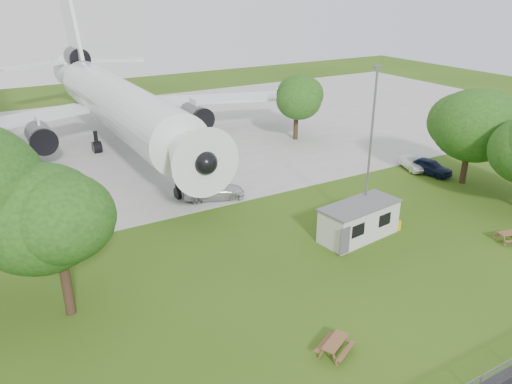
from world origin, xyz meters
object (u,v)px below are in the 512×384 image
picnic_west (334,353)px  picnic_east (508,241)px  site_cabin (359,221)px  airliner (115,101)px

picnic_west → picnic_east: size_ratio=1.00×
site_cabin → picnic_west: (-9.39, -9.05, -1.31)m
airliner → picnic_west: bearing=-91.0°
picnic_west → picnic_east: 18.56m
airliner → picnic_east: bearing=-64.4°
site_cabin → picnic_west: size_ratio=3.83×
airliner → picnic_east: (17.64, -36.82, -5.27)m
site_cabin → picnic_east: (8.93, -6.07, -1.31)m
airliner → site_cabin: bearing=-74.2°
site_cabin → picnic_east: bearing=-34.2°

